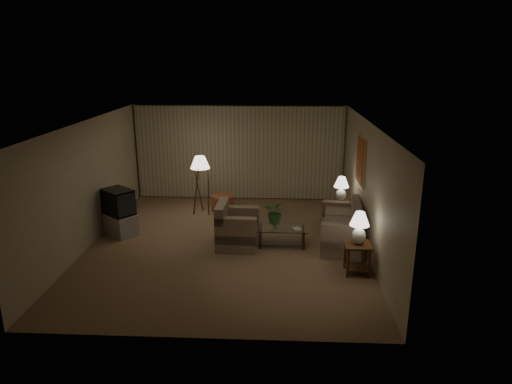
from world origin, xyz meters
The scene contains 16 objects.
ground centered at (0.00, 0.00, 0.00)m, with size 7.00×7.00×0.00m, color #8D6B4E.
room_shell centered at (0.02, 1.51, 1.75)m, with size 6.04×7.02×2.72m.
sofa centered at (2.50, 0.11, 0.37)m, with size 1.86×1.21×0.75m.
armchair centered at (0.25, -0.07, 0.39)m, with size 0.98×0.94×0.78m.
side_table_near centered at (2.65, -1.24, 0.41)m, with size 0.50×0.50×0.60m.
side_table_far centered at (2.65, 1.36, 0.41)m, with size 0.55×0.47×0.60m.
table_lamp_near centered at (2.65, -1.24, 0.98)m, with size 0.37×0.37×0.64m.
table_lamp_far centered at (2.65, 1.36, 0.97)m, with size 0.36×0.36×0.62m.
coffee_table centered at (1.22, 0.01, 0.28)m, with size 1.08×0.59×0.41m.
tv_cabinet centered at (-2.55, 0.48, 0.25)m, with size 0.93×0.88×0.50m, color #AFAFB2.
crt_tv centered at (-2.55, 0.48, 0.80)m, with size 0.85×0.82×0.59m, color black.
floor_lamp centered at (-0.89, 2.02, 0.81)m, with size 0.50×0.50×1.55m.
ottoman centered at (-0.37, 2.33, 0.20)m, with size 0.61×0.61×0.40m, color #AC563A.
vase centered at (1.07, 0.01, 0.49)m, with size 0.14×0.14×0.15m, color silver.
flowers centered at (1.07, 0.01, 0.82)m, with size 0.47×0.41×0.52m, color #3A7B36.
book centered at (1.47, -0.09, 0.42)m, with size 0.15×0.21×0.02m, color olive.
Camera 1 is at (1.11, -9.31, 4.05)m, focal length 32.00 mm.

